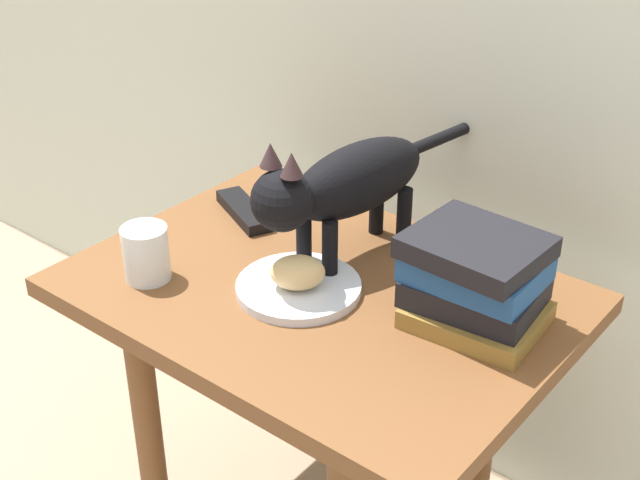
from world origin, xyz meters
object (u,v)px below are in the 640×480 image
object	(u,v)px
side_table	(320,335)
book_stack	(476,280)
tv_remote	(244,211)
bread_roll	(298,272)
candle_jar	(146,256)
plate	(299,287)
cat	(344,184)

from	to	relation	value
side_table	book_stack	xyz separation A→B (m)	(0.22, 0.06, 0.15)
book_stack	tv_remote	world-z (taller)	book_stack
bread_roll	candle_jar	distance (m)	0.23
plate	bread_roll	size ratio (longest dim) A/B	2.32
side_table	book_stack	distance (m)	0.28
tv_remote	cat	bearing A→B (deg)	21.17
book_stack	tv_remote	bearing A→B (deg)	176.19
plate	cat	bearing A→B (deg)	91.48
bread_roll	book_stack	size ratio (longest dim) A/B	0.41
plate	cat	distance (m)	0.17
side_table	cat	size ratio (longest dim) A/B	1.53
side_table	bread_roll	distance (m)	0.13
cat	book_stack	world-z (taller)	cat
candle_jar	book_stack	bearing A→B (deg)	25.13
book_stack	tv_remote	xyz separation A→B (m)	(-0.46, 0.03, -0.06)
candle_jar	tv_remote	distance (m)	0.24
bread_roll	candle_jar	world-z (taller)	candle_jar
bread_roll	candle_jar	size ratio (longest dim) A/B	0.94
cat	candle_jar	xyz separation A→B (m)	(-0.20, -0.22, -0.09)
side_table	candle_jar	size ratio (longest dim) A/B	8.55
cat	tv_remote	world-z (taller)	cat
cat	tv_remote	bearing A→B (deg)	176.63
bread_roll	cat	xyz separation A→B (m)	(-0.01, 0.12, 0.09)
cat	candle_jar	size ratio (longest dim) A/B	5.60
side_table	plate	bearing A→B (deg)	-118.94
tv_remote	candle_jar	bearing A→B (deg)	-59.78
plate	candle_jar	world-z (taller)	candle_jar
bread_roll	tv_remote	distance (m)	0.27
cat	side_table	bearing A→B (deg)	-76.71
side_table	bread_roll	size ratio (longest dim) A/B	9.08
plate	tv_remote	world-z (taller)	tv_remote
plate	side_table	bearing A→B (deg)	61.06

